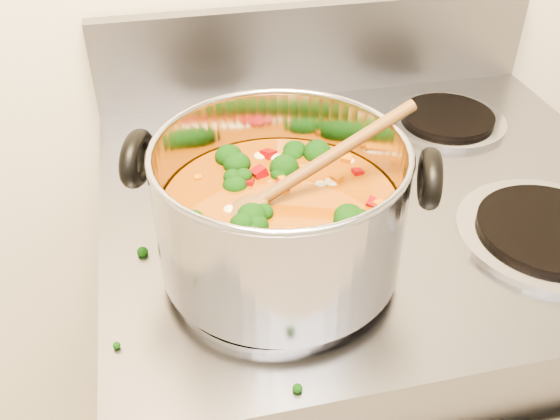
# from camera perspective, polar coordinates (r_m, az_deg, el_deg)

# --- Properties ---
(electric_range) EXTENTS (0.77, 0.69, 1.08)m
(electric_range) POSITION_cam_1_polar(r_m,az_deg,el_deg) (1.22, 6.56, -15.57)
(electric_range) COLOR gray
(electric_range) RESTS_ON ground
(stockpot) EXTENTS (0.34, 0.28, 0.17)m
(stockpot) POSITION_cam_1_polar(r_m,az_deg,el_deg) (0.70, 0.00, -0.18)
(stockpot) COLOR #AAAAB2
(stockpot) RESTS_ON electric_range
(wooden_spoon) EXTENTS (0.25, 0.08, 0.11)m
(wooden_spoon) POSITION_cam_1_polar(r_m,az_deg,el_deg) (0.68, 0.69, 2.45)
(wooden_spoon) COLOR brown
(wooden_spoon) RESTS_ON stockpot
(cooktop_crumbs) EXTENTS (0.32, 0.20, 0.01)m
(cooktop_crumbs) POSITION_cam_1_polar(r_m,az_deg,el_deg) (0.86, -2.16, 0.75)
(cooktop_crumbs) COLOR black
(cooktop_crumbs) RESTS_ON electric_range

